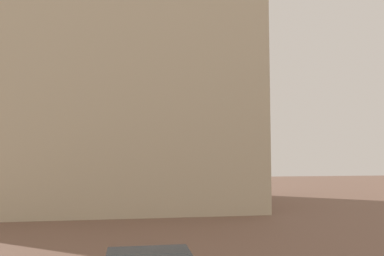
% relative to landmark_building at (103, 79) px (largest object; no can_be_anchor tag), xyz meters
% --- Properties ---
extents(landmark_building, '(24.18, 15.13, 37.49)m').
position_rel_landmark_building_xyz_m(landmark_building, '(0.00, 0.00, 0.00)').
color(landmark_building, beige).
rests_on(landmark_building, ground_plane).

